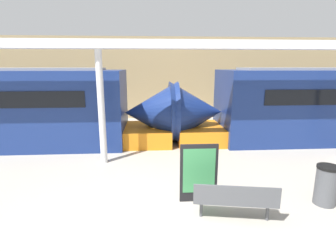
{
  "coord_description": "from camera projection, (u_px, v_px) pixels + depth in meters",
  "views": [
    {
      "loc": [
        -0.25,
        -4.51,
        3.3
      ],
      "look_at": [
        0.29,
        3.64,
        1.4
      ],
      "focal_mm": 28.0,
      "sensor_mm": 36.0,
      "label": 1
    }
  ],
  "objects": [
    {
      "name": "trash_bin",
      "position": [
        326.0,
        185.0,
        6.28
      ],
      "size": [
        0.52,
        0.52,
        0.98
      ],
      "color": "#4C4F54",
      "rests_on": "ground_plane"
    },
    {
      "name": "poster_board",
      "position": [
        199.0,
        173.0,
        6.37
      ],
      "size": [
        0.92,
        0.07,
        1.47
      ],
      "color": "black",
      "rests_on": "ground_plane"
    },
    {
      "name": "support_column_near",
      "position": [
        101.0,
        108.0,
        8.7
      ],
      "size": [
        0.23,
        0.23,
        3.81
      ],
      "primitive_type": "cylinder",
      "color": "silver",
      "rests_on": "ground_plane"
    },
    {
      "name": "bench_near",
      "position": [
        235.0,
        199.0,
        5.6
      ],
      "size": [
        1.84,
        0.74,
        0.86
      ],
      "rotation": [
        0.0,
        0.0,
        -0.17
      ],
      "color": "#4C4F54",
      "rests_on": "ground_plane"
    },
    {
      "name": "canopy_beam",
      "position": [
        98.0,
        44.0,
        8.24
      ],
      "size": [
        28.0,
        0.6,
        0.28
      ],
      "primitive_type": "cube",
      "color": "silver",
      "rests_on": "support_column_near"
    },
    {
      "name": "ground_plane",
      "position": [
        165.0,
        237.0,
        5.14
      ],
      "size": [
        60.0,
        60.0,
        0.0
      ],
      "primitive_type": "plane",
      "color": "#A8A093"
    },
    {
      "name": "station_wall",
      "position": [
        154.0,
        78.0,
        16.35
      ],
      "size": [
        56.0,
        0.2,
        5.0
      ],
      "primitive_type": "cube",
      "color": "tan",
      "rests_on": "ground_plane"
    }
  ]
}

